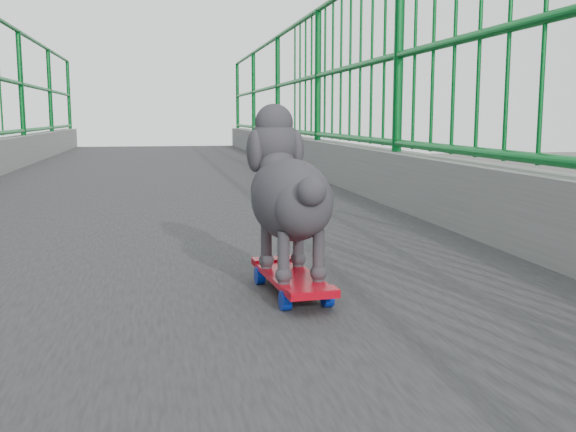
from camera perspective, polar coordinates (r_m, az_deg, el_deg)
The scene contains 2 objects.
skateboard at distance 1.92m, azimuth 0.28°, elevation -5.38°, with size 0.17×0.46×0.06m.
poodle at distance 1.90m, azimuth 0.06°, elevation 2.13°, with size 0.25×0.53×0.44m.
Camera 1 is at (0.03, 0.24, 7.50)m, focal length 42.00 mm.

